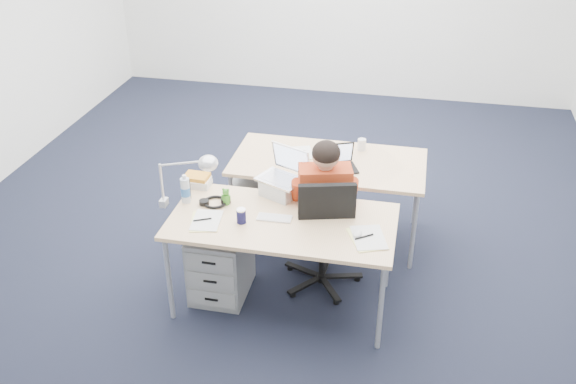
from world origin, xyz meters
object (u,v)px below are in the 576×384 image
(headphones, at_px, (215,201))
(cordless_phone, at_px, (188,190))
(drawer_pedestal_far, at_px, (259,202))
(desk_lamp, at_px, (180,180))
(wireless_keyboard, at_px, (274,218))
(far_cup, at_px, (362,145))
(silver_laptop, at_px, (281,174))
(sunglasses, at_px, (345,208))
(desk_far, at_px, (328,165))
(office_chair, at_px, (322,254))
(can_koozie, at_px, (241,216))
(book_stack, at_px, (197,180))
(computer_mouse, at_px, (357,234))
(desk_near, at_px, (282,225))
(water_bottle, at_px, (185,189))
(bear_figurine, at_px, (226,196))
(drawer_pedestal_near, at_px, (221,262))
(seated_person, at_px, (322,207))
(dark_laptop, at_px, (339,158))

(headphones, relative_size, cordless_phone, 1.49)
(drawer_pedestal_far, relative_size, desk_lamp, 1.18)
(wireless_keyboard, distance_m, far_cup, 1.33)
(far_cup, bearing_deg, headphones, -130.27)
(silver_laptop, xyz_separation_m, sunglasses, (0.51, -0.12, -0.16))
(desk_far, relative_size, headphones, 6.87)
(office_chair, bearing_deg, drawer_pedestal_far, 120.10)
(can_koozie, bearing_deg, book_stack, 137.14)
(desk_far, xyz_separation_m, computer_mouse, (0.37, -1.07, 0.06))
(desk_near, xyz_separation_m, drawer_pedestal_far, (-0.42, 0.94, -0.41))
(desk_lamp, height_order, far_cup, desk_lamp)
(desk_near, distance_m, headphones, 0.55)
(office_chair, relative_size, water_bottle, 4.49)
(bear_figurine, xyz_separation_m, desk_lamp, (-0.30, -0.12, 0.17))
(bear_figurine, bearing_deg, drawer_pedestal_near, -95.30)
(sunglasses, relative_size, desk_lamp, 0.25)
(seated_person, height_order, wireless_keyboard, seated_person)
(drawer_pedestal_near, xyz_separation_m, wireless_keyboard, (0.43, -0.02, 0.46))
(desk_far, distance_m, office_chair, 0.82)
(dark_laptop, distance_m, far_cup, 0.43)
(office_chair, bearing_deg, dark_laptop, 72.12)
(computer_mouse, relative_size, headphones, 0.42)
(silver_laptop, height_order, dark_laptop, silver_laptop)
(drawer_pedestal_far, bearing_deg, drawer_pedestal_near, -93.72)
(silver_laptop, bearing_deg, far_cup, 84.39)
(drawer_pedestal_near, xyz_separation_m, silver_laptop, (0.39, 0.32, 0.63))
(wireless_keyboard, distance_m, bear_figurine, 0.41)
(far_cup, bearing_deg, seated_person, -104.23)
(seated_person, distance_m, wireless_keyboard, 0.53)
(silver_laptop, xyz_separation_m, cordless_phone, (-0.66, -0.21, -0.10))
(drawer_pedestal_near, bearing_deg, bear_figurine, 71.31)
(desk_near, distance_m, cordless_phone, 0.77)
(can_koozie, height_order, sunglasses, can_koozie)
(office_chair, distance_m, bear_figurine, 0.88)
(desk_near, xyz_separation_m, seated_person, (0.22, 0.44, -0.08))
(cordless_phone, bearing_deg, silver_laptop, 8.01)
(desk_near, distance_m, dark_laptop, 0.90)
(computer_mouse, distance_m, water_bottle, 1.31)
(seated_person, bearing_deg, computer_mouse, -73.24)
(drawer_pedestal_far, bearing_deg, silver_laptop, -60.73)
(bear_figurine, height_order, far_cup, bear_figurine)
(desk_near, bearing_deg, drawer_pedestal_near, 177.12)
(desk_far, bearing_deg, drawer_pedestal_far, -176.36)
(far_cup, bearing_deg, desk_lamp, -133.51)
(office_chair, xyz_separation_m, desk_lamp, (-1.00, -0.26, 0.68))
(book_stack, distance_m, desk_lamp, 0.39)
(desk_far, height_order, book_stack, book_stack)
(sunglasses, height_order, desk_lamp, desk_lamp)
(computer_mouse, bearing_deg, desk_lamp, -179.11)
(headphones, distance_m, desk_lamp, 0.32)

